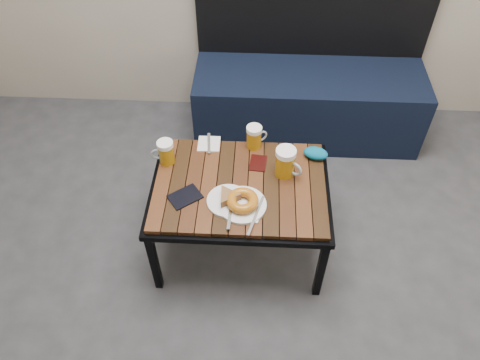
{
  "coord_description": "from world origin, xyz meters",
  "views": [
    {
      "loc": [
        -0.13,
        -0.64,
        2.1
      ],
      "look_at": [
        -0.2,
        0.81,
        0.5
      ],
      "focal_mm": 35.0,
      "sensor_mm": 36.0,
      "label": 1
    }
  ],
  "objects_px": {
    "bench": "(308,95)",
    "knit_pouch": "(316,153)",
    "cafe_table": "(240,190)",
    "passport_navy": "(185,197)",
    "beer_mug_left": "(166,152)",
    "plate_bagel": "(242,203)",
    "passport_burgundy": "(258,163)",
    "beer_mug_right": "(286,162)",
    "beer_mug_centre": "(254,137)",
    "plate_pie": "(228,199)"
  },
  "relations": [
    {
      "from": "beer_mug_left",
      "to": "knit_pouch",
      "type": "xyz_separation_m",
      "value": [
        0.72,
        0.07,
        -0.04
      ]
    },
    {
      "from": "passport_navy",
      "to": "passport_burgundy",
      "type": "distance_m",
      "value": 0.4
    },
    {
      "from": "beer_mug_left",
      "to": "cafe_table",
      "type": "bearing_deg",
      "value": 155.07
    },
    {
      "from": "passport_navy",
      "to": "bench",
      "type": "bearing_deg",
      "value": 112.55
    },
    {
      "from": "bench",
      "to": "beer_mug_centre",
      "type": "distance_m",
      "value": 0.81
    },
    {
      "from": "plate_pie",
      "to": "passport_navy",
      "type": "height_order",
      "value": "plate_pie"
    },
    {
      "from": "beer_mug_left",
      "to": "beer_mug_right",
      "type": "bearing_deg",
      "value": 169.56
    },
    {
      "from": "passport_burgundy",
      "to": "knit_pouch",
      "type": "xyz_separation_m",
      "value": [
        0.28,
        0.06,
        0.02
      ]
    },
    {
      "from": "beer_mug_centre",
      "to": "plate_pie",
      "type": "height_order",
      "value": "beer_mug_centre"
    },
    {
      "from": "plate_pie",
      "to": "passport_burgundy",
      "type": "distance_m",
      "value": 0.28
    },
    {
      "from": "bench",
      "to": "knit_pouch",
      "type": "height_order",
      "value": "bench"
    },
    {
      "from": "beer_mug_centre",
      "to": "knit_pouch",
      "type": "bearing_deg",
      "value": -41.61
    },
    {
      "from": "cafe_table",
      "to": "passport_navy",
      "type": "height_order",
      "value": "passport_navy"
    },
    {
      "from": "beer_mug_centre",
      "to": "knit_pouch",
      "type": "distance_m",
      "value": 0.31
    },
    {
      "from": "plate_pie",
      "to": "passport_navy",
      "type": "distance_m",
      "value": 0.2
    },
    {
      "from": "beer_mug_centre",
      "to": "passport_navy",
      "type": "xyz_separation_m",
      "value": [
        -0.3,
        -0.35,
        -0.06
      ]
    },
    {
      "from": "passport_burgundy",
      "to": "knit_pouch",
      "type": "relative_size",
      "value": 0.91
    },
    {
      "from": "bench",
      "to": "beer_mug_left",
      "type": "relative_size",
      "value": 11.18
    },
    {
      "from": "cafe_table",
      "to": "passport_burgundy",
      "type": "bearing_deg",
      "value": 59.87
    },
    {
      "from": "bench",
      "to": "plate_pie",
      "type": "xyz_separation_m",
      "value": [
        -0.43,
        -1.06,
        0.22
      ]
    },
    {
      "from": "beer_mug_centre",
      "to": "beer_mug_right",
      "type": "distance_m",
      "value": 0.24
    },
    {
      "from": "bench",
      "to": "knit_pouch",
      "type": "distance_m",
      "value": 0.79
    },
    {
      "from": "bench",
      "to": "cafe_table",
      "type": "bearing_deg",
      "value": -111.8
    },
    {
      "from": "plate_pie",
      "to": "passport_navy",
      "type": "relative_size",
      "value": 1.37
    },
    {
      "from": "beer_mug_right",
      "to": "passport_burgundy",
      "type": "relative_size",
      "value": 1.4
    },
    {
      "from": "plate_bagel",
      "to": "knit_pouch",
      "type": "xyz_separation_m",
      "value": [
        0.34,
        0.33,
        0.0
      ]
    },
    {
      "from": "bench",
      "to": "passport_burgundy",
      "type": "xyz_separation_m",
      "value": [
        -0.3,
        -0.81,
        0.2
      ]
    },
    {
      "from": "knit_pouch",
      "to": "beer_mug_right",
      "type": "bearing_deg",
      "value": -141.92
    },
    {
      "from": "beer_mug_right",
      "to": "plate_bagel",
      "type": "bearing_deg",
      "value": -99.58
    },
    {
      "from": "beer_mug_left",
      "to": "beer_mug_centre",
      "type": "height_order",
      "value": "beer_mug_left"
    },
    {
      "from": "passport_navy",
      "to": "knit_pouch",
      "type": "bearing_deg",
      "value": 79.0
    },
    {
      "from": "bench",
      "to": "beer_mug_centre",
      "type": "bearing_deg",
      "value": -115.03
    },
    {
      "from": "plate_pie",
      "to": "knit_pouch",
      "type": "distance_m",
      "value": 0.51
    },
    {
      "from": "passport_navy",
      "to": "knit_pouch",
      "type": "relative_size",
      "value": 1.17
    },
    {
      "from": "plate_bagel",
      "to": "passport_navy",
      "type": "xyz_separation_m",
      "value": [
        -0.26,
        0.04,
        -0.02
      ]
    },
    {
      "from": "beer_mug_right",
      "to": "plate_pie",
      "type": "distance_m",
      "value": 0.32
    },
    {
      "from": "beer_mug_right",
      "to": "passport_burgundy",
      "type": "distance_m",
      "value": 0.16
    },
    {
      "from": "cafe_table",
      "to": "beer_mug_right",
      "type": "bearing_deg",
      "value": 20.39
    },
    {
      "from": "beer_mug_left",
      "to": "plate_bagel",
      "type": "distance_m",
      "value": 0.46
    },
    {
      "from": "cafe_table",
      "to": "passport_navy",
      "type": "distance_m",
      "value": 0.27
    },
    {
      "from": "plate_pie",
      "to": "knit_pouch",
      "type": "bearing_deg",
      "value": 36.79
    },
    {
      "from": "beer_mug_centre",
      "to": "bench",
      "type": "bearing_deg",
      "value": 35.51
    },
    {
      "from": "knit_pouch",
      "to": "passport_burgundy",
      "type": "bearing_deg",
      "value": -168.42
    },
    {
      "from": "beer_mug_left",
      "to": "passport_navy",
      "type": "bearing_deg",
      "value": 112.58
    },
    {
      "from": "beer_mug_centre",
      "to": "passport_burgundy",
      "type": "xyz_separation_m",
      "value": [
        0.02,
        -0.12,
        -0.06
      ]
    },
    {
      "from": "cafe_table",
      "to": "plate_bagel",
      "type": "xyz_separation_m",
      "value": [
        0.02,
        -0.13,
        0.07
      ]
    },
    {
      "from": "plate_bagel",
      "to": "passport_navy",
      "type": "distance_m",
      "value": 0.27
    },
    {
      "from": "bench",
      "to": "plate_bagel",
      "type": "bearing_deg",
      "value": -108.54
    },
    {
      "from": "passport_burgundy",
      "to": "passport_navy",
      "type": "bearing_deg",
      "value": -138.59
    },
    {
      "from": "beer_mug_right",
      "to": "knit_pouch",
      "type": "distance_m",
      "value": 0.2
    }
  ]
}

